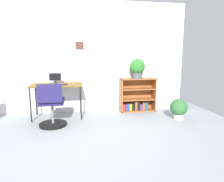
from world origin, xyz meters
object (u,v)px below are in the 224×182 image
at_px(potted_plant_on_shelf, 137,68).
at_px(potted_plant_floor, 179,108).
at_px(monitor, 55,79).
at_px(desk, 57,87).
at_px(bookshelf_low, 137,96).
at_px(keyboard, 58,84).
at_px(office_chair, 52,108).

xyz_separation_m(potted_plant_on_shelf, potted_plant_floor, (0.68, -0.76, -0.80)).
bearing_deg(potted_plant_floor, monitor, 165.74).
height_order(potted_plant_on_shelf, potted_plant_floor, potted_plant_on_shelf).
bearing_deg(desk, bookshelf_low, 6.57).
bearing_deg(keyboard, bookshelf_low, 10.74).
bearing_deg(monitor, potted_plant_on_shelf, 3.68).
bearing_deg(potted_plant_on_shelf, potted_plant_floor, -48.20).
bearing_deg(keyboard, monitor, 109.71).
relative_size(bookshelf_low, potted_plant_floor, 1.91).
distance_m(bookshelf_low, potted_plant_floor, 1.06).
relative_size(monitor, keyboard, 0.63).
bearing_deg(keyboard, office_chair, -99.27).
xyz_separation_m(desk, potted_plant_on_shelf, (1.83, 0.16, 0.37)).
relative_size(desk, bookshelf_low, 1.28).
bearing_deg(potted_plant_floor, keyboard, 169.12).
relative_size(office_chair, potted_plant_floor, 1.91).
bearing_deg(potted_plant_floor, office_chair, -179.67).
relative_size(desk, potted_plant_on_shelf, 2.38).
relative_size(office_chair, bookshelf_low, 1.00).
xyz_separation_m(bookshelf_low, potted_plant_floor, (0.67, -0.82, -0.11)).
height_order(office_chair, potted_plant_on_shelf, potted_plant_on_shelf).
height_order(monitor, potted_plant_on_shelf, potted_plant_on_shelf).
xyz_separation_m(monitor, bookshelf_low, (1.87, 0.17, -0.48)).
height_order(keyboard, office_chair, office_chair).
height_order(bookshelf_low, potted_plant_floor, bookshelf_low).
relative_size(monitor, bookshelf_low, 0.30).
distance_m(office_chair, potted_plant_floor, 2.56).
bearing_deg(potted_plant_floor, desk, 166.42).
xyz_separation_m(desk, keyboard, (0.03, -0.13, 0.06)).
bearing_deg(bookshelf_low, potted_plant_floor, -50.70).
relative_size(keyboard, potted_plant_floor, 0.90).
bearing_deg(monitor, office_chair, -91.69).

